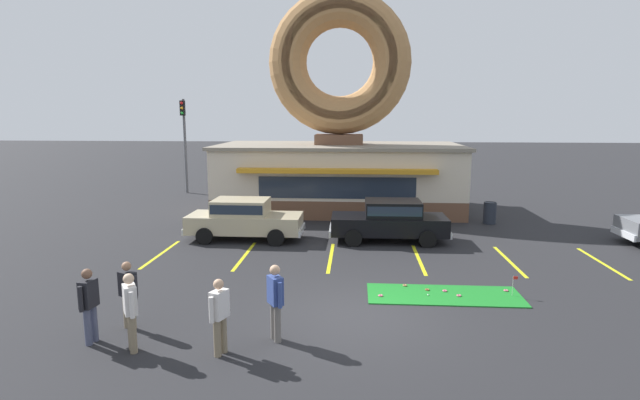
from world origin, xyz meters
name	(u,v)px	position (x,y,z in m)	size (l,w,h in m)	color
ground_plane	(358,316)	(0.00, 0.00, 0.00)	(160.00, 160.00, 0.00)	#232326
donut_shop_building	(339,137)	(-0.95, 13.94, 3.74)	(12.30, 6.75, 10.96)	brown
putting_mat	(444,295)	(2.34, 1.54, 0.01)	(4.13, 1.56, 0.03)	#197523
mini_donut_near_left	(405,285)	(1.34, 2.16, 0.05)	(0.13, 0.13, 0.04)	#A5724C
mini_donut_near_right	(380,296)	(0.61, 1.29, 0.05)	(0.13, 0.13, 0.04)	#D8667F
mini_donut_mid_left	(427,290)	(1.92, 1.85, 0.05)	(0.13, 0.13, 0.04)	brown
mini_donut_mid_centre	(445,291)	(2.40, 1.79, 0.05)	(0.13, 0.13, 0.04)	#D8667F
mini_donut_mid_right	(459,295)	(2.71, 1.45, 0.05)	(0.13, 0.13, 0.04)	#D8667F
mini_donut_far_left	(506,290)	(4.09, 1.94, 0.05)	(0.13, 0.13, 0.04)	#D8667F
golf_ball	(428,295)	(1.89, 1.43, 0.05)	(0.04, 0.04, 0.04)	white
putting_flag_pin	(514,281)	(4.19, 1.59, 0.44)	(0.13, 0.01, 0.55)	silver
car_champagne	(244,218)	(-4.45, 7.29, 0.87)	(4.58, 2.02, 1.60)	#BCAD89
car_black	(390,219)	(1.25, 7.41, 0.87)	(4.58, 2.02, 1.60)	black
pedestrian_blue_sweater_man	(131,309)	(-4.67, -2.18, 0.93)	(0.41, 0.52, 1.67)	#7F7056
pedestrian_hooded_kid	(220,313)	(-2.81, -2.19, 0.88)	(0.37, 0.56, 1.60)	#7F7056
pedestrian_leather_jacket_man	(128,292)	(-5.22, -1.10, 0.87)	(0.54, 0.39, 1.58)	#7F7056
pedestrian_clipboard_woman	(275,299)	(-1.79, -1.47, 0.94)	(0.41, 0.52, 1.70)	slate
pedestrian_beanie_man	(89,302)	(-5.71, -1.88, 0.91)	(0.29, 0.59, 1.65)	#474C66
trash_bin	(490,213)	(5.95, 10.94, 0.50)	(0.57, 0.57, 0.97)	#232833
traffic_light_pole	(184,133)	(-10.66, 18.71, 3.71)	(0.28, 0.47, 5.80)	#595B60
parking_stripe_far_left	(161,254)	(-6.92, 5.00, 0.00)	(0.12, 3.60, 0.01)	yellow
parking_stripe_left	(245,256)	(-3.92, 5.00, 0.00)	(0.12, 3.60, 0.01)	yellow
parking_stripe_mid_left	(331,257)	(-0.92, 5.00, 0.00)	(0.12, 3.60, 0.01)	yellow
parking_stripe_centre	(419,259)	(2.08, 5.00, 0.00)	(0.12, 3.60, 0.01)	yellow
parking_stripe_mid_right	(509,261)	(5.08, 5.00, 0.00)	(0.12, 3.60, 0.01)	yellow
parking_stripe_right	(602,263)	(8.08, 5.00, 0.00)	(0.12, 3.60, 0.01)	yellow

